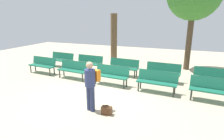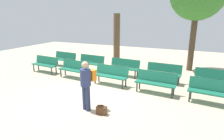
% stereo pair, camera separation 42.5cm
% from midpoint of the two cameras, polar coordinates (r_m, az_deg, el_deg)
% --- Properties ---
extents(ground_plane, '(25.18, 25.18, 0.00)m').
position_cam_midpoint_polar(ground_plane, '(7.34, -7.50, -8.20)').
color(ground_plane, '#BCAD8E').
extents(bench_r0_c0, '(1.64, 0.62, 0.87)m').
position_cam_midpoint_polar(bench_r0_c0, '(10.92, -21.36, 1.68)').
color(bench_r0_c0, '#19664C').
rests_on(bench_r0_c0, ground_plane).
extents(bench_r0_c1, '(1.64, 0.63, 0.87)m').
position_cam_midpoint_polar(bench_r0_c1, '(9.51, -12.94, 0.39)').
color(bench_r0_c1, '#19664C').
rests_on(bench_r0_c1, ground_plane).
extents(bench_r0_c2, '(1.63, 0.61, 0.87)m').
position_cam_midpoint_polar(bench_r0_c2, '(8.40, -1.62, -1.26)').
color(bench_r0_c2, '#19664C').
rests_on(bench_r0_c2, ground_plane).
extents(bench_r0_c3, '(1.63, 0.58, 0.87)m').
position_cam_midpoint_polar(bench_r0_c3, '(7.75, 12.01, -3.11)').
color(bench_r0_c3, '#19664C').
rests_on(bench_r0_c3, ground_plane).
extents(bench_r0_c4, '(1.63, 0.61, 0.87)m').
position_cam_midpoint_polar(bench_r0_c4, '(7.57, 27.08, -5.04)').
color(bench_r0_c4, '#19664C').
rests_on(bench_r0_c4, ground_plane).
extents(bench_r1_c0, '(1.64, 0.62, 0.87)m').
position_cam_midpoint_polar(bench_r1_c0, '(11.92, -16.07, 3.28)').
color(bench_r1_c0, '#19664C').
rests_on(bench_r1_c0, ground_plane).
extents(bench_r1_c1, '(1.63, 0.59, 0.87)m').
position_cam_midpoint_polar(bench_r1_c1, '(10.75, -8.06, 2.41)').
color(bench_r1_c1, '#19664C').
rests_on(bench_r1_c1, ground_plane).
extents(bench_r1_c2, '(1.63, 0.59, 0.87)m').
position_cam_midpoint_polar(bench_r1_c2, '(9.75, 2.25, 1.17)').
color(bench_r1_c2, '#19664C').
rests_on(bench_r1_c2, ground_plane).
extents(bench_r1_c3, '(1.62, 0.56, 0.87)m').
position_cam_midpoint_polar(bench_r1_c3, '(9.14, 13.96, -0.31)').
color(bench_r1_c3, '#19664C').
rests_on(bench_r1_c3, ground_plane).
extents(bench_r1_c4, '(1.63, 0.59, 0.87)m').
position_cam_midpoint_polar(bench_r1_c4, '(8.99, 27.31, -1.91)').
color(bench_r1_c4, '#19664C').
rests_on(bench_r1_c4, ground_plane).
extents(tree_0, '(0.42, 0.42, 3.19)m').
position_cam_midpoint_polar(tree_0, '(12.29, -0.44, 9.42)').
color(tree_0, brown).
rests_on(tree_0, ground_plane).
extents(visitor_with_backpack, '(0.46, 0.59, 1.65)m').
position_cam_midpoint_polar(visitor_with_backpack, '(6.05, -8.45, -4.02)').
color(visitor_with_backpack, navy).
rests_on(visitor_with_backpack, ground_plane).
extents(handbag, '(0.32, 0.18, 0.29)m').
position_cam_midpoint_polar(handbag, '(6.06, -3.70, -12.14)').
color(handbag, '#4C2D19').
rests_on(handbag, ground_plane).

